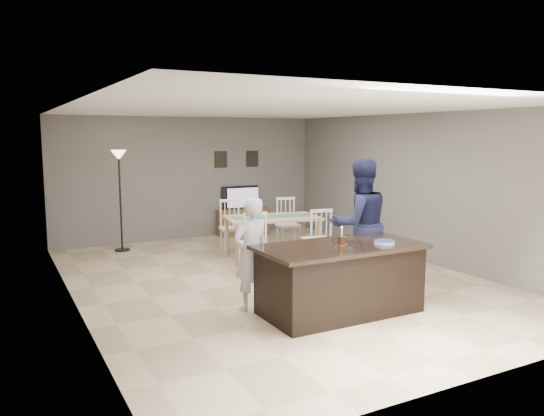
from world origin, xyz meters
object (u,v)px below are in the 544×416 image
tv_console (243,222)px  birthday_cake (342,240)px  television (242,198)px  man (360,224)px  plate_stack (384,242)px  dining_table (272,224)px  woman (251,254)px  floor_lamp (119,173)px  kitchen_island (340,279)px

tv_console → birthday_cake: (-1.17, -5.56, 0.66)m
television → man: (-0.30, -4.86, 0.12)m
television → plate_stack: size_ratio=3.35×
dining_table → woman: bearing=-113.0°
plate_stack → man: bearing=70.2°
dining_table → floor_lamp: bearing=148.8°
man → plate_stack: size_ratio=7.18×
kitchen_island → floor_lamp: floor_lamp is taller
tv_console → man: 4.85m
tv_console → floor_lamp: 3.17m
kitchen_island → plate_stack: (0.55, -0.20, 0.47)m
kitchen_island → television: size_ratio=2.35×
tv_console → dining_table: 2.59m
birthday_cake → floor_lamp: bearing=108.4°
tv_console → television: size_ratio=1.31×
plate_stack → woman: bearing=149.7°
television → birthday_cake: birthday_cake is taller
tv_console → man: man is taller
tv_console → plate_stack: (-0.65, -5.77, 0.62)m
tv_console → television: bearing=90.0°
man → television: bearing=-83.2°
birthday_cake → plate_stack: birthday_cake is taller
floor_lamp → dining_table: bearing=-41.7°
tv_console → birthday_cake: bearing=-101.9°
man → kitchen_island: bearing=51.1°
plate_stack → floor_lamp: bearing=112.6°
tv_console → dining_table: (-0.56, -2.50, 0.36)m
woman → plate_stack: (1.50, -0.87, 0.17)m
dining_table → kitchen_island: bearing=-91.3°
tv_console → birthday_cake: birthday_cake is taller
kitchen_island → birthday_cake: size_ratio=9.20×
birthday_cake → woman: bearing=146.0°
plate_stack → kitchen_island: bearing=159.6°
floor_lamp → tv_console: bearing=8.7°
man → floor_lamp: floor_lamp is taller
tv_console → dining_table: size_ratio=0.55×
woman → plate_stack: 1.74m
television → plate_stack: 5.88m
woman → floor_lamp: (-0.73, 4.46, 0.81)m
woman → birthday_cake: bearing=134.0°
woman → birthday_cake: (0.98, -0.66, 0.21)m
tv_console → man: bearing=-93.6°
television → birthday_cake: bearing=78.2°
television → birthday_cake: 5.75m
tv_console → man: (-0.30, -4.79, 0.68)m
plate_stack → dining_table: 3.28m
birthday_cake → dining_table: size_ratio=0.11×
kitchen_island → television: bearing=78.0°
plate_stack → television: bearing=83.6°
kitchen_island → tv_console: bearing=77.8°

